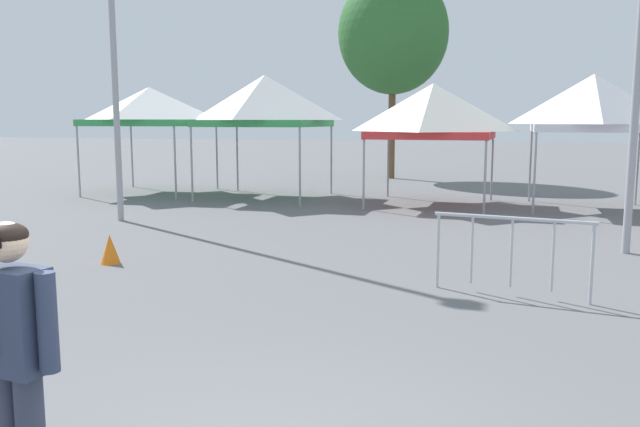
{
  "coord_description": "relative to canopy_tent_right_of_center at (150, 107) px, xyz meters",
  "views": [
    {
      "loc": [
        1.59,
        -3.38,
        2.33
      ],
      "look_at": [
        -0.56,
        3.47,
        1.3
      ],
      "focal_mm": 36.47,
      "sensor_mm": 36.0,
      "label": 1
    }
  ],
  "objects": [
    {
      "name": "tree_behind_tents_right",
      "position": [
        6.32,
        7.63,
        2.97
      ],
      "size": [
        4.34,
        4.34,
        8.13
      ],
      "color": "brown",
      "rests_on": "ground"
    },
    {
      "name": "traffic_cone_lot_center",
      "position": [
        5.05,
        -9.43,
        -2.52
      ],
      "size": [
        0.32,
        0.32,
        0.49
      ],
      "primitive_type": "cone",
      "color": "orange",
      "rests_on": "ground"
    },
    {
      "name": "canopy_tent_behind_center",
      "position": [
        13.1,
        -0.05,
        0.01
      ],
      "size": [
        3.05,
        3.05,
        3.52
      ],
      "color": "#9E9EA3",
      "rests_on": "ground"
    },
    {
      "name": "crowd_barrier_mid_lot",
      "position": [
        11.36,
        -9.51,
        -2.01
      ],
      "size": [
        2.09,
        0.35,
        1.08
      ],
      "color": "#B7BABF",
      "rests_on": "ground"
    },
    {
      "name": "canopy_tent_center",
      "position": [
        9.02,
        -0.29,
        -0.18
      ],
      "size": [
        3.27,
        3.27,
        3.33
      ],
      "color": "#9E9EA3",
      "rests_on": "ground"
    },
    {
      "name": "canopy_tent_right_of_center",
      "position": [
        0.0,
        0.0,
        0.0
      ],
      "size": [
        3.58,
        3.58,
        3.38
      ],
      "color": "#9E9EA3",
      "rests_on": "ground"
    },
    {
      "name": "person_foreground",
      "position": [
        8.76,
        -15.51,
        -1.73
      ],
      "size": [
        0.65,
        0.29,
        1.78
      ],
      "color": "#33384C",
      "rests_on": "ground"
    },
    {
      "name": "canopy_tent_behind_left",
      "position": [
        4.0,
        -0.1,
        0.14
      ],
      "size": [
        3.48,
        3.48,
        3.67
      ],
      "color": "#9E9EA3",
      "rests_on": "ground"
    }
  ]
}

